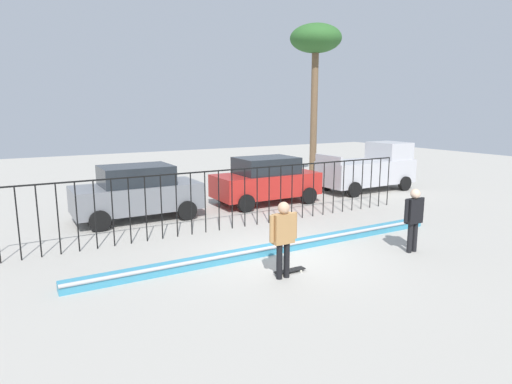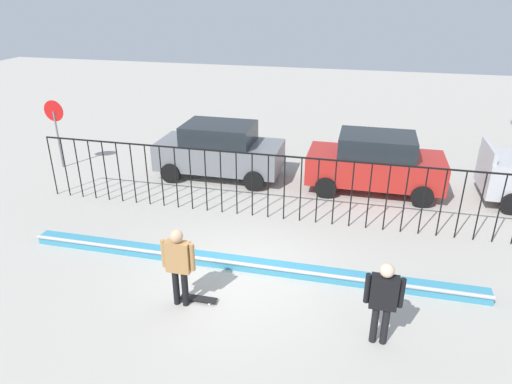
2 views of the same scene
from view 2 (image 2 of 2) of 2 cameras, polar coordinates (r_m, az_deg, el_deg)
ground_plane at (r=10.87m, az=-2.14°, el=-10.57°), size 60.00×60.00×0.00m
bowl_coping_ledge at (r=11.14m, az=-1.56°, el=-8.87°), size 11.00×0.40×0.27m
perimeter_fence at (r=13.01m, az=1.52°, el=1.53°), size 14.04×0.04×1.94m
skateboarder at (r=9.61m, az=-9.58°, el=-8.41°), size 0.72×0.27×1.79m
skateboard at (r=10.22m, az=-7.12°, el=-12.94°), size 0.80×0.20×0.07m
camera_operator at (r=8.86m, az=15.49°, el=-12.36°), size 0.70×0.26×1.74m
parked_car_gray at (r=16.13m, az=-4.54°, el=5.22°), size 4.30×2.12×1.90m
parked_car_red at (r=15.40m, az=14.51°, el=3.57°), size 4.30×2.12×1.90m
stop_sign at (r=18.23m, az=-23.51°, el=7.64°), size 0.76×0.07×2.50m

